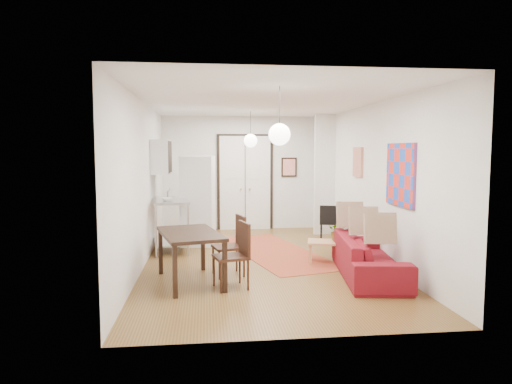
{
  "coord_description": "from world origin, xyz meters",
  "views": [
    {
      "loc": [
        -1.01,
        -8.19,
        2.03
      ],
      "look_at": [
        -0.06,
        0.34,
        1.25
      ],
      "focal_mm": 32.0,
      "sensor_mm": 36.0,
      "label": 1
    }
  ],
  "objects": [
    {
      "name": "bowl",
      "position": [
        -1.75,
        0.83,
        1.08
      ],
      "size": [
        0.32,
        0.32,
        0.06
      ],
      "primitive_type": "imported",
      "rotation": [
        0.0,
        0.0,
        0.4
      ],
      "color": "silver",
      "rests_on": "kitchen_counter"
    },
    {
      "name": "poster_back",
      "position": [
        1.15,
        3.47,
        1.6
      ],
      "size": [
        0.4,
        0.03,
        0.5
      ],
      "primitive_type": "cube",
      "color": "red",
      "rests_on": "wall_back"
    },
    {
      "name": "stub_partition",
      "position": [
        1.85,
        2.55,
        1.45
      ],
      "size": [
        0.5,
        0.1,
        2.9
      ],
      "primitive_type": "cube",
      "color": "white",
      "rests_on": "floor"
    },
    {
      "name": "ceiling",
      "position": [
        0.0,
        0.0,
        2.9
      ],
      "size": [
        4.2,
        7.0,
        0.02
      ],
      "primitive_type": "cube",
      "color": "white",
      "rests_on": "wall_back"
    },
    {
      "name": "fridge",
      "position": [
        -1.18,
        1.61,
        0.96
      ],
      "size": [
        0.76,
        0.76,
        1.91
      ],
      "primitive_type": "cube",
      "rotation": [
        0.0,
        0.0,
        -0.14
      ],
      "color": "white",
      "rests_on": "floor"
    },
    {
      "name": "kilim_rug",
      "position": [
        0.35,
        0.75,
        0.0
      ],
      "size": [
        2.22,
        3.81,
        0.01
      ],
      "primitive_type": "cube",
      "rotation": [
        0.0,
        0.0,
        0.26
      ],
      "color": "#A93F2A",
      "rests_on": "floor"
    },
    {
      "name": "floor",
      "position": [
        0.0,
        0.0,
        0.0
      ],
      "size": [
        7.0,
        7.0,
        0.0
      ],
      "primitive_type": "plane",
      "color": "brown",
      "rests_on": "ground"
    },
    {
      "name": "wall_front",
      "position": [
        0.0,
        -3.5,
        1.45
      ],
      "size": [
        4.2,
        0.02,
        2.9
      ],
      "primitive_type": "cube",
      "color": "white",
      "rests_on": "floor"
    },
    {
      "name": "wall_left",
      "position": [
        -2.1,
        0.0,
        1.45
      ],
      "size": [
        0.02,
        7.0,
        2.9
      ],
      "primitive_type": "cube",
      "color": "white",
      "rests_on": "floor"
    },
    {
      "name": "dining_chair_far",
      "position": [
        -0.65,
        -1.5,
        0.57
      ],
      "size": [
        0.56,
        0.71,
        0.98
      ],
      "rotation": [
        0.0,
        0.0,
        -1.33
      ],
      "color": "#381D11",
      "rests_on": "floor"
    },
    {
      "name": "double_doors",
      "position": [
        0.0,
        3.46,
        1.2
      ],
      "size": [
        1.44,
        0.06,
        2.5
      ],
      "primitive_type": "cube",
      "color": "silver",
      "rests_on": "wall_back"
    },
    {
      "name": "wall_cabinet",
      "position": [
        -1.92,
        1.5,
        1.9
      ],
      "size": [
        0.35,
        1.0,
        0.7
      ],
      "primitive_type": "cube",
      "color": "silver",
      "rests_on": "wall_left"
    },
    {
      "name": "wall_back",
      "position": [
        0.0,
        3.5,
        1.45
      ],
      "size": [
        4.2,
        0.02,
        2.9
      ],
      "primitive_type": "cube",
      "color": "white",
      "rests_on": "floor"
    },
    {
      "name": "wall_right",
      "position": [
        2.1,
        0.0,
        1.45
      ],
      "size": [
        0.02,
        7.0,
        2.9
      ],
      "primitive_type": "cube",
      "color": "white",
      "rests_on": "floor"
    },
    {
      "name": "pendant_front",
      "position": [
        0.0,
        -2.0,
        2.25
      ],
      "size": [
        0.3,
        0.3,
        0.8
      ],
      "color": "silver",
      "rests_on": "ceiling"
    },
    {
      "name": "pendant_back",
      "position": [
        0.0,
        2.0,
        2.25
      ],
      "size": [
        0.3,
        0.3,
        0.8
      ],
      "color": "silver",
      "rests_on": "ceiling"
    },
    {
      "name": "potted_plant",
      "position": [
        1.37,
        -0.26,
        0.59
      ],
      "size": [
        0.41,
        0.37,
        0.38
      ],
      "primitive_type": "imported",
      "rotation": [
        0.0,
        0.0,
        -0.24
      ],
      "color": "#316A2F",
      "rests_on": "coffee_table"
    },
    {
      "name": "dining_table",
      "position": [
        -1.25,
        -1.24,
        0.7
      ],
      "size": [
        1.13,
        1.58,
        0.79
      ],
      "rotation": [
        0.0,
        0.0,
        0.24
      ],
      "color": "black",
      "rests_on": "floor"
    },
    {
      "name": "painting_abstract",
      "position": [
        2.08,
        0.8,
        1.8
      ],
      "size": [
        0.05,
        0.5,
        0.6
      ],
      "primitive_type": "cube",
      "color": "beige",
      "rests_on": "wall_right"
    },
    {
      "name": "painting_popart",
      "position": [
        2.08,
        -1.25,
        1.65
      ],
      "size": [
        0.05,
        1.0,
        1.0
      ],
      "primitive_type": "cube",
      "color": "red",
      "rests_on": "wall_right"
    },
    {
      "name": "soap_bottle",
      "position": [
        -1.75,
        1.38,
        1.16
      ],
      "size": [
        0.13,
        0.13,
        0.22
      ],
      "primitive_type": "imported",
      "rotation": [
        0.0,
        0.0,
        0.4
      ],
      "color": "teal",
      "rests_on": "kitchen_counter"
    },
    {
      "name": "dining_chair_near",
      "position": [
        -0.65,
        -0.8,
        0.57
      ],
      "size": [
        0.56,
        0.71,
        0.98
      ],
      "rotation": [
        0.0,
        0.0,
        -1.33
      ],
      "color": "#381D11",
      "rests_on": "floor"
    },
    {
      "name": "print_left",
      "position": [
        -2.07,
        2.0,
        1.95
      ],
      "size": [
        0.03,
        0.44,
        0.54
      ],
      "primitive_type": "cube",
      "color": "#A56945",
      "rests_on": "wall_left"
    },
    {
      "name": "coffee_table",
      "position": [
        1.27,
        -0.26,
        0.34
      ],
      "size": [
        0.98,
        0.69,
        0.39
      ],
      "rotation": [
        0.0,
        0.0,
        -0.24
      ],
      "color": "tan",
      "rests_on": "floor"
    },
    {
      "name": "sofa",
      "position": [
        1.6,
        -1.21,
        0.33
      ],
      "size": [
        2.34,
        1.18,
        0.65
      ],
      "primitive_type": "imported",
      "rotation": [
        0.0,
        0.0,
        1.43
      ],
      "color": "maroon",
      "rests_on": "floor"
    },
    {
      "name": "black_side_chair",
      "position": [
        1.75,
        1.88,
        0.47
      ],
      "size": [
        0.46,
        0.47,
        0.81
      ],
      "rotation": [
        0.0,
        0.0,
        2.85
      ],
      "color": "black",
      "rests_on": "floor"
    },
    {
      "name": "kitchen_counter",
      "position": [
        -1.74,
        1.13,
        0.7
      ],
      "size": [
        0.87,
        1.45,
        1.05
      ],
      "rotation": [
        0.0,
        0.0,
        0.14
      ],
      "color": "#B7B9BC",
      "rests_on": "floor"
    }
  ]
}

